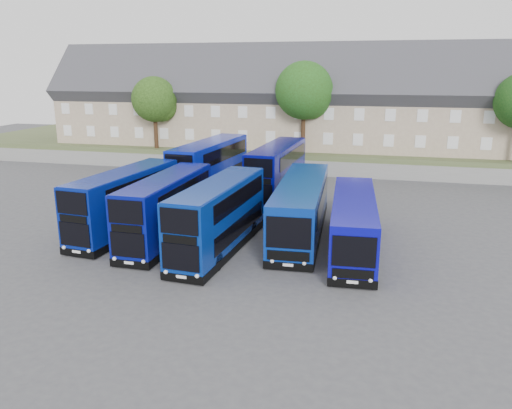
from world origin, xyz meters
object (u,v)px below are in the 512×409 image
object	(u,v)px
coach_east_a	(301,209)
tree_mid	(306,93)
dd_front_left	(125,203)
dd_front_mid	(167,210)
tree_west	(156,101)

from	to	relation	value
coach_east_a	tree_mid	bearing A→B (deg)	95.02
dd_front_left	coach_east_a	distance (m)	11.36
dd_front_left	dd_front_mid	distance (m)	3.34
dd_front_mid	coach_east_a	world-z (taller)	dd_front_mid
dd_front_left	tree_mid	world-z (taller)	tree_mid
dd_front_mid	dd_front_left	bearing A→B (deg)	166.17
dd_front_mid	coach_east_a	size ratio (longest dim) A/B	0.78
dd_front_left	dd_front_mid	size ratio (longest dim) A/B	1.02
coach_east_a	tree_west	size ratio (longest dim) A/B	1.69
dd_front_mid	tree_mid	size ratio (longest dim) A/B	1.10
coach_east_a	tree_west	xyz separation A→B (m)	(-18.77, 19.70, 5.33)
dd_front_mid	tree_mid	distance (m)	24.61
tree_west	tree_mid	distance (m)	16.04
tree_west	dd_front_mid	bearing A→B (deg)	-64.49
coach_east_a	tree_mid	size ratio (longest dim) A/B	1.41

